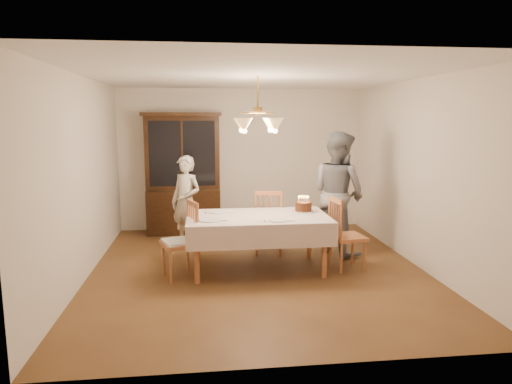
{
  "coord_description": "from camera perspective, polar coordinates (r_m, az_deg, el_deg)",
  "views": [
    {
      "loc": [
        -0.73,
        -5.98,
        2.05
      ],
      "look_at": [
        0.0,
        0.2,
        1.05
      ],
      "focal_mm": 32.0,
      "sensor_mm": 36.0,
      "label": 1
    }
  ],
  "objects": [
    {
      "name": "chair_right_end",
      "position": [
        6.38,
        11.26,
        -5.63
      ],
      "size": [
        0.47,
        0.49,
        1.0
      ],
      "color": "#97502C",
      "rests_on": "ground"
    },
    {
      "name": "elderly_woman",
      "position": [
        7.31,
        -8.73,
        -1.29
      ],
      "size": [
        0.64,
        0.61,
        1.48
      ],
      "primitive_type": "imported",
      "rotation": [
        0.0,
        0.0,
        -0.67
      ],
      "color": "beige",
      "rests_on": "ground"
    },
    {
      "name": "place_setting_near_right",
      "position": [
        5.85,
        2.88,
        -3.56
      ],
      "size": [
        0.39,
        0.25,
        0.02
      ],
      "color": "white",
      "rests_on": "dining_table"
    },
    {
      "name": "place_setting_far_left",
      "position": [
        6.38,
        -4.63,
        -2.51
      ],
      "size": [
        0.4,
        0.25,
        0.02
      ],
      "color": "white",
      "rests_on": "dining_table"
    },
    {
      "name": "birthday_cake",
      "position": [
        6.43,
        5.93,
        -1.9
      ],
      "size": [
        0.3,
        0.3,
        0.22
      ],
      "color": "white",
      "rests_on": "dining_table"
    },
    {
      "name": "room_shell",
      "position": [
        6.04,
        0.22,
        4.69
      ],
      "size": [
        5.0,
        5.0,
        5.0
      ],
      "color": "white",
      "rests_on": "ground"
    },
    {
      "name": "chair_far_side",
      "position": [
        6.98,
        1.66,
        -4.17
      ],
      "size": [
        0.52,
        0.5,
        1.0
      ],
      "color": "#97502C",
      "rests_on": "ground"
    },
    {
      "name": "chandelier",
      "position": [
        6.02,
        0.23,
        8.44
      ],
      "size": [
        0.62,
        0.62,
        0.73
      ],
      "color": "#BF8C3F",
      "rests_on": "ground"
    },
    {
      "name": "dining_table",
      "position": [
        6.17,
        0.22,
        -3.66
      ],
      "size": [
        1.9,
        1.1,
        0.76
      ],
      "color": "#97502C",
      "rests_on": "ground"
    },
    {
      "name": "place_setting_near_left",
      "position": [
        5.89,
        -5.71,
        -3.51
      ],
      "size": [
        0.42,
        0.27,
        0.02
      ],
      "color": "white",
      "rests_on": "dining_table"
    },
    {
      "name": "adult_in_grey",
      "position": [
        7.04,
        10.22,
        -0.15
      ],
      "size": [
        1.06,
        1.14,
        1.86
      ],
      "primitive_type": "imported",
      "rotation": [
        0.0,
        0.0,
        2.09
      ],
      "color": "slate",
      "rests_on": "ground"
    },
    {
      "name": "ground",
      "position": [
        6.36,
        0.21,
        -9.67
      ],
      "size": [
        5.0,
        5.0,
        0.0
      ],
      "primitive_type": "plane",
      "color": "#503016",
      "rests_on": "ground"
    },
    {
      "name": "chair_left_end",
      "position": [
        6.02,
        -9.49,
        -6.37
      ],
      "size": [
        0.54,
        0.56,
        1.0
      ],
      "color": "#97502C",
      "rests_on": "ground"
    },
    {
      "name": "china_hutch",
      "position": [
        8.3,
        -9.08,
        2.03
      ],
      "size": [
        1.38,
        0.54,
        2.16
      ],
      "color": "black",
      "rests_on": "ground"
    }
  ]
}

